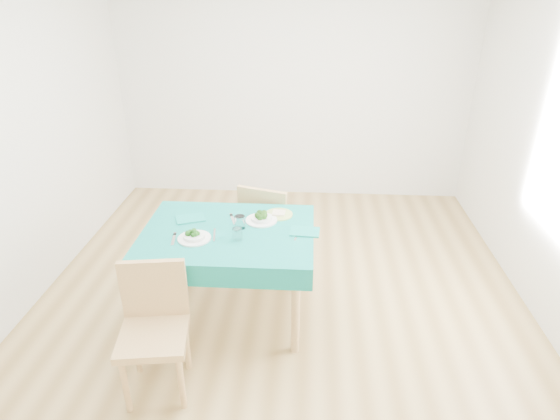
# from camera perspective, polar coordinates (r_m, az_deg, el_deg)

# --- Properties ---
(room_shell) EXTENTS (4.02, 4.52, 2.73)m
(room_shell) POSITION_cam_1_polar(r_m,az_deg,el_deg) (3.26, -0.00, 7.88)
(room_shell) COLOR olive
(room_shell) RESTS_ON ground
(table) EXTENTS (1.22, 0.93, 0.76)m
(table) POSITION_cam_1_polar(r_m,az_deg,el_deg) (3.57, -6.08, -7.88)
(table) COLOR #0A6D64
(table) RESTS_ON ground
(chair_near) EXTENTS (0.47, 0.50, 1.02)m
(chair_near) POSITION_cam_1_polar(r_m,az_deg,el_deg) (2.99, -15.37, -13.41)
(chair_near) COLOR tan
(chair_near) RESTS_ON ground
(chair_far) EXTENTS (0.56, 0.58, 1.08)m
(chair_far) POSITION_cam_1_polar(r_m,az_deg,el_deg) (4.09, -1.07, -0.43)
(chair_far) COLOR tan
(chair_far) RESTS_ON ground
(bowl_near) EXTENTS (0.23, 0.23, 0.07)m
(bowl_near) POSITION_cam_1_polar(r_m,az_deg,el_deg) (3.29, -10.44, -2.98)
(bowl_near) COLOR white
(bowl_near) RESTS_ON table
(bowl_far) EXTENTS (0.24, 0.24, 0.07)m
(bowl_far) POSITION_cam_1_polar(r_m,az_deg,el_deg) (3.48, -2.29, -0.82)
(bowl_far) COLOR white
(bowl_far) RESTS_ON table
(fork_near) EXTENTS (0.05, 0.17, 0.00)m
(fork_near) POSITION_cam_1_polar(r_m,az_deg,el_deg) (3.33, -12.85, -3.50)
(fork_near) COLOR silver
(fork_near) RESTS_ON table
(knife_near) EXTENTS (0.05, 0.19, 0.00)m
(knife_near) POSITION_cam_1_polar(r_m,az_deg,el_deg) (3.33, -8.01, -3.01)
(knife_near) COLOR silver
(knife_near) RESTS_ON table
(fork_far) EXTENTS (0.08, 0.17, 0.00)m
(fork_far) POSITION_cam_1_polar(r_m,az_deg,el_deg) (3.53, -5.74, -1.15)
(fork_far) COLOR silver
(fork_far) RESTS_ON table
(knife_far) EXTENTS (0.05, 0.19, 0.00)m
(knife_far) POSITION_cam_1_polar(r_m,az_deg,el_deg) (3.32, 2.15, -2.92)
(knife_far) COLOR silver
(knife_far) RESTS_ON table
(napkin_near) EXTENTS (0.25, 0.21, 0.01)m
(napkin_near) POSITION_cam_1_polar(r_m,az_deg,el_deg) (3.58, -10.87, -1.03)
(napkin_near) COLOR #0E786E
(napkin_near) RESTS_ON table
(napkin_far) EXTENTS (0.22, 0.16, 0.01)m
(napkin_far) POSITION_cam_1_polar(r_m,az_deg,el_deg) (3.34, 3.05, -2.65)
(napkin_far) COLOR #0E786E
(napkin_far) RESTS_ON table
(tumbler_center) EXTENTS (0.08, 0.08, 0.10)m
(tumbler_center) POSITION_cam_1_polar(r_m,az_deg,el_deg) (3.38, -4.92, -1.49)
(tumbler_center) COLOR white
(tumbler_center) RESTS_ON table
(tumbler_side) EXTENTS (0.07, 0.07, 0.09)m
(tumbler_side) POSITION_cam_1_polar(r_m,az_deg,el_deg) (3.24, -5.22, -2.95)
(tumbler_side) COLOR white
(tumbler_side) RESTS_ON table
(side_plate) EXTENTS (0.21, 0.21, 0.01)m
(side_plate) POSITION_cam_1_polar(r_m,az_deg,el_deg) (3.58, -0.15, -0.53)
(side_plate) COLOR #A4BE5C
(side_plate) RESTS_ON table
(bread_slice) EXTENTS (0.10, 0.10, 0.01)m
(bread_slice) POSITION_cam_1_polar(r_m,az_deg,el_deg) (3.57, -0.15, -0.36)
(bread_slice) COLOR beige
(bread_slice) RESTS_ON side_plate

